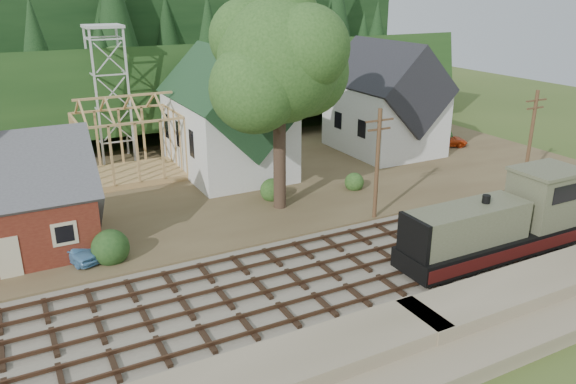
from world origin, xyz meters
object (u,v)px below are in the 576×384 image
patio_set (23,229)px  locomotive (501,225)px  car_red (446,140)px  car_blue (76,249)px

patio_set → locomotive: bearing=-25.7°
locomotive → car_red: bearing=54.4°
car_red → patio_set: (-39.64, -8.06, 1.48)m
car_blue → car_red: 38.16m
car_blue → car_red: bearing=-9.2°
locomotive → car_red: locomotive is taller
car_blue → car_red: size_ratio=0.92×
locomotive → patio_set: locomotive is taller
locomotive → car_red: (14.44, 20.18, -1.32)m
locomotive → car_blue: locomotive is taller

